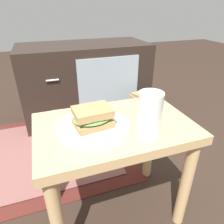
# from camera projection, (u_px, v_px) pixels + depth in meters

# --- Properties ---
(ground_plane) EXTENTS (8.00, 8.00, 0.00)m
(ground_plane) POSITION_uv_depth(u_px,v_px,m) (114.00, 208.00, 0.95)
(ground_plane) COLOR #2D2119
(side_table) EXTENTS (0.56, 0.36, 0.46)m
(side_table) POSITION_uv_depth(u_px,v_px,m) (114.00, 144.00, 0.77)
(side_table) COLOR tan
(side_table) RESTS_ON ground
(tv_cabinet) EXTENTS (0.96, 0.46, 0.58)m
(tv_cabinet) POSITION_uv_depth(u_px,v_px,m) (86.00, 81.00, 1.63)
(tv_cabinet) COLOR black
(tv_cabinet) RESTS_ON ground
(area_rug) EXTENTS (1.03, 0.88, 0.01)m
(area_rug) POSITION_uv_depth(u_px,v_px,m) (44.00, 151.00, 1.31)
(area_rug) COLOR #4C1E19
(area_rug) RESTS_ON ground
(plate) EXTENTS (0.25, 0.25, 0.01)m
(plate) POSITION_uv_depth(u_px,v_px,m) (93.00, 127.00, 0.71)
(plate) COLOR silver
(plate) RESTS_ON side_table
(sandwich_front) EXTENTS (0.15, 0.12, 0.07)m
(sandwich_front) POSITION_uv_depth(u_px,v_px,m) (93.00, 117.00, 0.69)
(sandwich_front) COLOR #9E7A4C
(sandwich_front) RESTS_ON plate
(beer_glass) EXTENTS (0.08, 0.08, 0.15)m
(beer_glass) POSITION_uv_depth(u_px,v_px,m) (150.00, 115.00, 0.64)
(beer_glass) COLOR silver
(beer_glass) RESTS_ON side_table
(paper_bag) EXTENTS (0.22, 0.17, 0.31)m
(paper_bag) POSITION_uv_depth(u_px,v_px,m) (145.00, 112.00, 1.46)
(paper_bag) COLOR tan
(paper_bag) RESTS_ON ground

